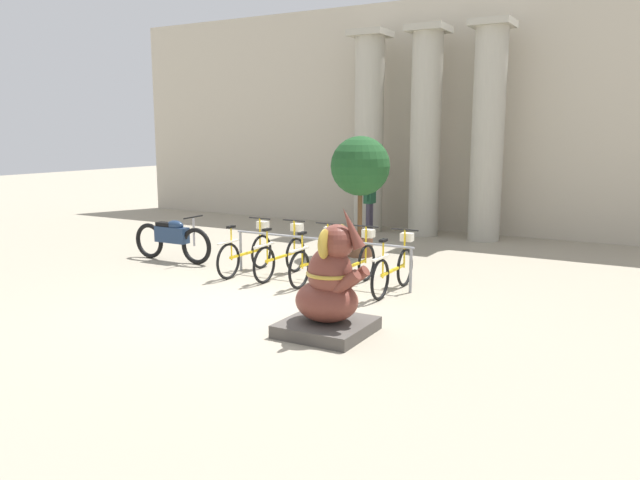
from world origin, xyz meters
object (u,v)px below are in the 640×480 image
(motorcycle, at_px, (172,238))
(potted_tree, at_px, (360,171))
(bicycle_3, at_px, (355,264))
(elephant_statue, at_px, (330,291))
(bicycle_1, at_px, (282,255))
(bicycle_2, at_px, (316,260))
(person_pedestrian, at_px, (370,196))
(bicycle_4, at_px, (394,269))
(bicycle_0, at_px, (247,252))

(motorcycle, bearing_deg, potted_tree, 37.83)
(bicycle_3, xyz_separation_m, elephant_statue, (0.85, -2.44, 0.18))
(bicycle_1, xyz_separation_m, bicycle_3, (1.47, 0.01, 0.00))
(elephant_statue, height_order, potted_tree, potted_tree)
(bicycle_2, bearing_deg, potted_tree, 98.32)
(elephant_statue, xyz_separation_m, motorcycle, (-5.02, 2.51, -0.10))
(elephant_statue, xyz_separation_m, person_pedestrian, (-2.82, 7.25, 0.46))
(bicycle_3, xyz_separation_m, person_pedestrian, (-1.98, 4.81, 0.64))
(bicycle_1, relative_size, bicycle_4, 1.00)
(bicycle_4, relative_size, potted_tree, 0.67)
(bicycle_2, bearing_deg, bicycle_4, 0.78)
(person_pedestrian, bearing_deg, elephant_statue, -68.75)
(bicycle_1, bearing_deg, potted_tree, 81.52)
(bicycle_1, xyz_separation_m, elephant_statue, (2.31, -2.42, 0.18))
(motorcycle, height_order, potted_tree, potted_tree)
(elephant_statue, relative_size, motorcycle, 0.85)
(bicycle_1, height_order, bicycle_2, same)
(bicycle_3, relative_size, bicycle_4, 1.00)
(bicycle_0, height_order, elephant_statue, elephant_statue)
(bicycle_4, distance_m, elephant_statue, 2.42)
(bicycle_3, bearing_deg, elephant_statue, -70.87)
(elephant_statue, bearing_deg, bicycle_0, 142.23)
(bicycle_0, xyz_separation_m, bicycle_3, (2.20, 0.07, 0.00))
(bicycle_2, relative_size, person_pedestrian, 0.98)
(bicycle_3, height_order, bicycle_4, same)
(bicycle_1, xyz_separation_m, person_pedestrian, (-0.51, 4.83, 0.64))
(bicycle_1, relative_size, bicycle_2, 1.00)
(bicycle_4, xyz_separation_m, person_pedestrian, (-2.71, 4.84, 0.64))
(person_pedestrian, xyz_separation_m, potted_tree, (0.87, -2.36, 0.75))
(motorcycle, distance_m, person_pedestrian, 5.26)
(potted_tree, bearing_deg, motorcycle, -142.17)
(bicycle_1, distance_m, motorcycle, 2.70)
(bicycle_4, relative_size, person_pedestrian, 0.98)
(bicycle_2, height_order, motorcycle, bicycle_2)
(bicycle_2, distance_m, motorcycle, 3.44)
(person_pedestrian, bearing_deg, motorcycle, -114.86)
(bicycle_0, distance_m, potted_tree, 3.09)
(bicycle_2, xyz_separation_m, bicycle_4, (1.47, 0.02, 0.00))
(bicycle_0, distance_m, bicycle_3, 2.21)
(bicycle_3, relative_size, person_pedestrian, 0.98)
(bicycle_3, height_order, potted_tree, potted_tree)
(bicycle_3, xyz_separation_m, potted_tree, (-1.10, 2.46, 1.40))
(bicycle_0, height_order, person_pedestrian, person_pedestrian)
(bicycle_2, distance_m, bicycle_3, 0.74)
(bicycle_2, relative_size, bicycle_4, 1.00)
(bicycle_3, distance_m, elephant_statue, 2.58)
(bicycle_1, bearing_deg, bicycle_0, -175.33)
(bicycle_3, bearing_deg, potted_tree, 114.15)
(motorcycle, bearing_deg, bicycle_1, -1.83)
(motorcycle, bearing_deg, bicycle_0, -4.26)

